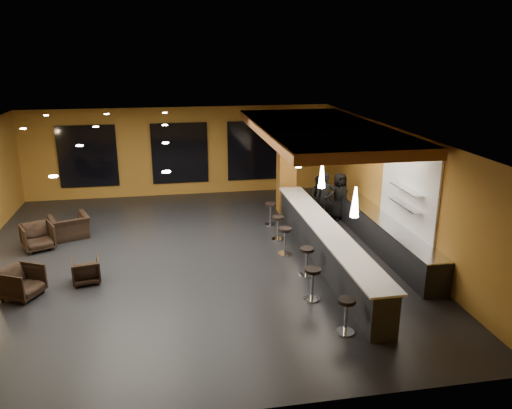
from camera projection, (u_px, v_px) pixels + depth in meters
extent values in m
cube|color=black|center=(190.00, 259.00, 14.17)|extent=(12.00, 13.00, 0.10)
cube|color=black|center=(184.00, 132.00, 13.09)|extent=(12.00, 13.00, 0.10)
cube|color=#9B6722|center=(180.00, 151.00, 19.78)|extent=(12.00, 0.10, 3.50)
cube|color=#9B6722|center=(207.00, 321.00, 7.48)|extent=(12.00, 0.10, 3.50)
cube|color=#9B6722|center=(395.00, 188.00, 14.64)|extent=(0.10, 13.00, 3.50)
cube|color=#97592C|center=(319.00, 130.00, 14.76)|extent=(3.60, 8.00, 0.28)
cube|color=black|center=(88.00, 156.00, 19.11)|extent=(2.20, 0.06, 2.40)
cube|color=black|center=(180.00, 153.00, 19.69)|extent=(2.20, 0.06, 2.40)
cube|color=black|center=(255.00, 151.00, 20.20)|extent=(2.20, 0.06, 2.40)
cube|color=white|center=(408.00, 189.00, 13.62)|extent=(0.06, 3.20, 2.40)
cube|color=black|center=(325.00, 245.00, 13.68)|extent=(0.60, 8.00, 1.00)
cube|color=beige|center=(326.00, 227.00, 13.52)|extent=(0.78, 8.10, 0.05)
cube|color=black|center=(385.00, 237.00, 14.50)|extent=(0.70, 6.00, 0.86)
cube|color=silver|center=(387.00, 222.00, 14.37)|extent=(0.72, 6.00, 0.03)
cube|color=silver|center=(405.00, 205.00, 13.52)|extent=(0.30, 1.50, 0.03)
cube|color=silver|center=(407.00, 189.00, 13.39)|extent=(0.30, 1.50, 0.03)
cube|color=#955D21|center=(286.00, 164.00, 17.62)|extent=(0.60, 0.60, 3.50)
cone|color=white|center=(355.00, 202.00, 11.25)|extent=(0.20, 0.20, 0.70)
cone|color=white|center=(322.00, 175.00, 13.59)|extent=(0.20, 0.20, 0.70)
cone|color=white|center=(298.00, 157.00, 15.94)|extent=(0.20, 0.20, 0.70)
imported|color=black|center=(325.00, 199.00, 16.52)|extent=(0.73, 0.56, 1.78)
imported|color=black|center=(320.00, 198.00, 17.06)|extent=(0.87, 0.76, 1.53)
imported|color=black|center=(339.00, 196.00, 17.08)|extent=(0.92, 0.75, 1.64)
imported|color=black|center=(22.00, 282.00, 11.78)|extent=(1.10, 1.09, 0.76)
imported|color=black|center=(86.00, 271.00, 12.55)|extent=(0.79, 0.80, 0.63)
imported|color=black|center=(38.00, 237.00, 14.59)|extent=(1.12, 1.13, 0.78)
imported|color=black|center=(69.00, 227.00, 15.49)|extent=(1.39, 1.31, 0.73)
cylinder|color=silver|center=(345.00, 332.00, 10.39)|extent=(0.39, 0.39, 0.03)
cylinder|color=silver|center=(346.00, 317.00, 10.29)|extent=(0.07, 0.07, 0.69)
cylinder|color=black|center=(347.00, 301.00, 10.18)|extent=(0.37, 0.37, 0.08)
cylinder|color=silver|center=(312.00, 299.00, 11.77)|extent=(0.40, 0.40, 0.03)
cylinder|color=silver|center=(312.00, 285.00, 11.66)|extent=(0.07, 0.07, 0.70)
cylinder|color=black|center=(313.00, 270.00, 11.55)|extent=(0.38, 0.38, 0.08)
cylinder|color=silver|center=(306.00, 275.00, 13.01)|extent=(0.39, 0.39, 0.03)
cylinder|color=silver|center=(307.00, 263.00, 12.90)|extent=(0.07, 0.07, 0.68)
cylinder|color=black|center=(307.00, 249.00, 12.79)|extent=(0.37, 0.37, 0.08)
cylinder|color=silver|center=(285.00, 253.00, 14.36)|extent=(0.40, 0.40, 0.03)
cylinder|color=silver|center=(285.00, 242.00, 14.25)|extent=(0.07, 0.07, 0.71)
cylinder|color=black|center=(285.00, 229.00, 14.14)|extent=(0.38, 0.38, 0.08)
cylinder|color=silver|center=(278.00, 239.00, 15.46)|extent=(0.38, 0.38, 0.03)
cylinder|color=silver|center=(278.00, 229.00, 15.36)|extent=(0.07, 0.07, 0.66)
cylinder|color=black|center=(278.00, 218.00, 15.25)|extent=(0.36, 0.36, 0.08)
cylinder|color=silver|center=(270.00, 224.00, 16.74)|extent=(0.38, 0.38, 0.03)
cylinder|color=silver|center=(270.00, 215.00, 16.63)|extent=(0.07, 0.07, 0.67)
cylinder|color=black|center=(271.00, 204.00, 16.52)|extent=(0.37, 0.37, 0.08)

